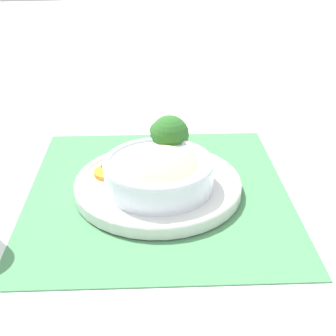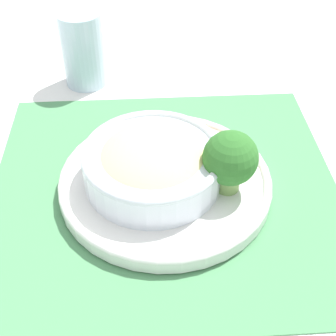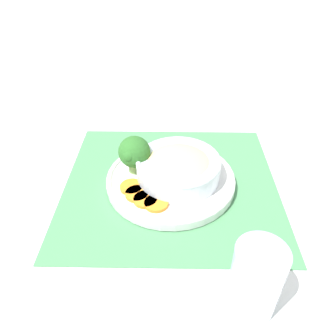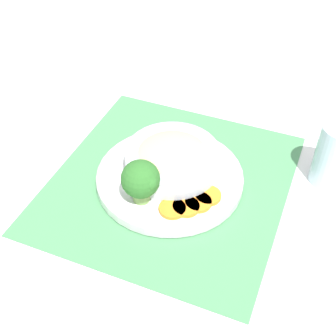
# 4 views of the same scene
# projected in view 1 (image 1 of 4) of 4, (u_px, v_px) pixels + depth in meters

# --- Properties ---
(ground_plane) EXTENTS (4.00, 4.00, 0.00)m
(ground_plane) POSITION_uv_depth(u_px,v_px,m) (158.00, 192.00, 0.77)
(ground_plane) COLOR white
(placemat) EXTENTS (0.45, 0.48, 0.00)m
(placemat) POSITION_uv_depth(u_px,v_px,m) (158.00, 191.00, 0.77)
(placemat) COLOR #4C8C59
(placemat) RESTS_ON ground_plane
(plate) EXTENTS (0.27, 0.27, 0.02)m
(plate) POSITION_uv_depth(u_px,v_px,m) (158.00, 184.00, 0.76)
(plate) COLOR white
(plate) RESTS_ON placemat
(bowl) EXTENTS (0.17, 0.17, 0.06)m
(bowl) POSITION_uv_depth(u_px,v_px,m) (156.00, 171.00, 0.73)
(bowl) COLOR silver
(bowl) RESTS_ON plate
(broccoli_floret) EXTENTS (0.07, 0.07, 0.08)m
(broccoli_floret) POSITION_uv_depth(u_px,v_px,m) (169.00, 135.00, 0.81)
(broccoli_floret) COLOR #759E51
(broccoli_floret) RESTS_ON plate
(carrot_slice_near) EXTENTS (0.05, 0.05, 0.01)m
(carrot_slice_near) POSITION_uv_depth(u_px,v_px,m) (136.00, 158.00, 0.83)
(carrot_slice_near) COLOR orange
(carrot_slice_near) RESTS_ON plate
(carrot_slice_middle) EXTENTS (0.05, 0.05, 0.01)m
(carrot_slice_middle) POSITION_uv_depth(u_px,v_px,m) (125.00, 161.00, 0.82)
(carrot_slice_middle) COLOR orange
(carrot_slice_middle) RESTS_ON plate
(carrot_slice_far) EXTENTS (0.05, 0.05, 0.01)m
(carrot_slice_far) POSITION_uv_depth(u_px,v_px,m) (115.00, 166.00, 0.80)
(carrot_slice_far) COLOR orange
(carrot_slice_far) RESTS_ON plate
(carrot_slice_extra) EXTENTS (0.05, 0.05, 0.01)m
(carrot_slice_extra) POSITION_uv_depth(u_px,v_px,m) (108.00, 173.00, 0.78)
(carrot_slice_extra) COLOR orange
(carrot_slice_extra) RESTS_ON plate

